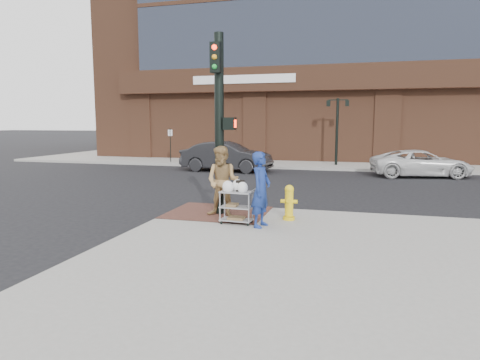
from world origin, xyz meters
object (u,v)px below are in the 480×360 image
(fire_hydrant, at_px, (289,202))
(woman_blue, at_px, (261,190))
(utility_cart, at_px, (236,204))
(pedestrian_tan, at_px, (223,182))
(traffic_signal_pole, at_px, (220,119))
(lamp_post, at_px, (337,124))
(minivan_white, at_px, (421,163))
(sedan_dark, at_px, (226,156))

(fire_hydrant, bearing_deg, woman_blue, -120.94)
(fire_hydrant, bearing_deg, utility_cart, -147.62)
(pedestrian_tan, height_order, fire_hydrant, pedestrian_tan)
(traffic_signal_pole, height_order, utility_cart, traffic_signal_pole)
(lamp_post, bearing_deg, fire_hydrant, -91.75)
(traffic_signal_pole, relative_size, pedestrian_tan, 2.57)
(lamp_post, xyz_separation_m, utility_cart, (-1.71, -16.25, -1.96))
(pedestrian_tan, distance_m, utility_cart, 1.04)
(lamp_post, distance_m, pedestrian_tan, 15.77)
(pedestrian_tan, height_order, minivan_white, pedestrian_tan)
(pedestrian_tan, xyz_separation_m, utility_cart, (0.59, -0.72, -0.46))
(woman_blue, xyz_separation_m, utility_cart, (-0.68, 0.15, -0.43))
(lamp_post, distance_m, sedan_dark, 7.19)
(pedestrian_tan, bearing_deg, lamp_post, 86.46)
(pedestrian_tan, bearing_deg, minivan_white, 65.88)
(pedestrian_tan, relative_size, fire_hydrant, 2.06)
(minivan_white, xyz_separation_m, fire_hydrant, (-4.83, -11.95, -0.04))
(sedan_dark, xyz_separation_m, utility_cart, (4.10, -12.42, -0.17))
(fire_hydrant, bearing_deg, lamp_post, 88.25)
(sedan_dark, distance_m, utility_cart, 13.08)
(pedestrian_tan, relative_size, sedan_dark, 0.39)
(lamp_post, distance_m, woman_blue, 16.50)
(minivan_white, bearing_deg, utility_cart, 143.91)
(utility_cart, bearing_deg, sedan_dark, 108.28)
(lamp_post, relative_size, fire_hydrant, 4.24)
(woman_blue, relative_size, pedestrian_tan, 0.96)
(traffic_signal_pole, distance_m, utility_cart, 2.52)
(utility_cart, height_order, fire_hydrant, utility_cart)
(traffic_signal_pole, relative_size, sedan_dark, 0.99)
(lamp_post, distance_m, minivan_white, 5.93)
(traffic_signal_pole, xyz_separation_m, minivan_white, (6.84, 11.71, -2.16))
(lamp_post, bearing_deg, woman_blue, -93.61)
(utility_cart, bearing_deg, woman_blue, -12.53)
(woman_blue, bearing_deg, lamp_post, 7.74)
(traffic_signal_pole, relative_size, fire_hydrant, 5.30)
(fire_hydrant, bearing_deg, pedestrian_tan, -177.92)
(traffic_signal_pole, height_order, minivan_white, traffic_signal_pole)
(minivan_white, bearing_deg, lamp_post, 40.54)
(utility_cart, bearing_deg, lamp_post, 83.99)
(lamp_post, distance_m, utility_cart, 16.45)
(lamp_post, height_order, woman_blue, lamp_post)
(pedestrian_tan, distance_m, sedan_dark, 12.22)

